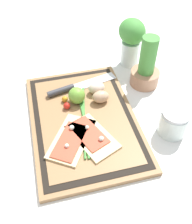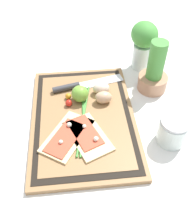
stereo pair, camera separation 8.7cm
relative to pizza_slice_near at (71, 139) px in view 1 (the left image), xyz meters
name	(u,v)px [view 1 (the left image)]	position (x,y,z in m)	size (l,w,h in m)	color
ground_plane	(84,122)	(-0.08, 0.06, -0.02)	(6.00, 6.00, 0.00)	white
cutting_board	(84,120)	(-0.08, 0.06, -0.02)	(0.51, 0.34, 0.02)	#997047
pizza_slice_near	(71,139)	(0.00, 0.00, 0.00)	(0.21, 0.18, 0.02)	beige
pizza_slice_far	(92,136)	(0.00, 0.06, 0.00)	(0.20, 0.16, 0.02)	beige
knife	(71,88)	(-0.23, 0.04, 0.00)	(0.09, 0.27, 0.02)	silver
egg_brown	(101,97)	(-0.14, 0.13, 0.02)	(0.04, 0.06, 0.04)	tan
egg_pink	(97,88)	(-0.19, 0.13, 0.02)	(0.04, 0.06, 0.04)	beige
lime	(77,96)	(-0.16, 0.05, 0.02)	(0.06, 0.06, 0.06)	#70A838
cherry_tomato_red	(67,106)	(-0.14, 0.01, 0.01)	(0.02, 0.02, 0.02)	red
cherry_tomato_yellow	(65,99)	(-0.17, 0.01, 0.01)	(0.02, 0.02, 0.02)	orange
scallion_bunch	(84,119)	(-0.07, 0.06, 0.00)	(0.31, 0.07, 0.01)	#47933D
herb_pot	(146,69)	(-0.22, 0.33, 0.04)	(0.11, 0.11, 0.20)	#AD7A5B
sauce_jar	(173,124)	(0.03, 0.32, 0.01)	(0.09, 0.09, 0.09)	silver
herb_glass	(131,39)	(-0.36, 0.31, 0.09)	(0.12, 0.10, 0.20)	silver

